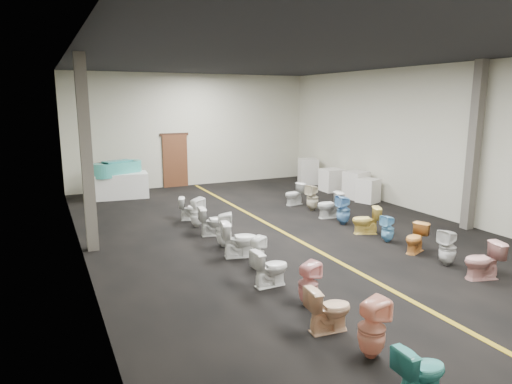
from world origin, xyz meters
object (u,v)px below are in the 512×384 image
(display_table, at_px, (119,185))
(appliance_crate_c, at_px, (332,180))
(appliance_crate_d, at_px, (308,171))
(toilet_left_8, at_px, (213,221))
(toilet_left_7, at_px, (224,230))
(toilet_right_9, at_px, (330,205))
(toilet_left_9, at_px, (197,212))
(toilet_right_10, at_px, (312,198))
(toilet_left_1, at_px, (372,328))
(toilet_left_4, at_px, (270,268))
(toilet_left_10, at_px, (191,208))
(toilet_right_7, at_px, (366,220))
(toilet_right_3, at_px, (483,261))
(appliance_crate_b, at_px, (356,185))
(bathtub, at_px, (118,168))
(toilet_right_8, at_px, (343,210))
(toilet_right_11, at_px, (294,194))
(toilet_right_5, at_px, (416,238))
(toilet_left_2, at_px, (329,309))
(toilet_left_5, at_px, (257,253))
(toilet_right_6, at_px, (388,229))
(toilet_right_4, at_px, (448,247))
(toilet_left_3, at_px, (308,284))
(toilet_left_6, at_px, (239,239))
(appliance_crate_a, at_px, (368,191))

(display_table, height_order, appliance_crate_c, display_table)
(appliance_crate_d, bearing_deg, toilet_left_8, -139.42)
(toilet_left_7, bearing_deg, toilet_right_9, -52.76)
(toilet_left_9, distance_m, toilet_right_10, 3.94)
(toilet_left_1, bearing_deg, toilet_left_4, -1.51)
(toilet_left_4, bearing_deg, toilet_left_10, -3.29)
(toilet_right_9, bearing_deg, toilet_right_7, 6.17)
(toilet_right_9, bearing_deg, toilet_right_3, 8.87)
(appliance_crate_b, bearing_deg, bathtub, 153.72)
(toilet_right_8, xyz_separation_m, toilet_right_11, (-0.01, 2.74, -0.06))
(toilet_left_4, distance_m, toilet_right_5, 3.93)
(appliance_crate_d, height_order, toilet_right_5, appliance_crate_d)
(toilet_left_8, xyz_separation_m, toilet_left_10, (-0.06, 1.74, -0.04))
(toilet_left_8, relative_size, toilet_left_9, 0.91)
(appliance_crate_d, height_order, toilet_left_10, appliance_crate_d)
(toilet_left_2, relative_size, toilet_right_9, 0.93)
(toilet_left_5, distance_m, toilet_right_3, 4.48)
(toilet_left_7, distance_m, toilet_right_7, 3.82)
(display_table, relative_size, appliance_crate_b, 2.06)
(bathtub, relative_size, appliance_crate_c, 2.06)
(appliance_crate_d, bearing_deg, toilet_left_5, -127.86)
(appliance_crate_d, xyz_separation_m, toilet_right_6, (-2.46, -7.70, -0.19))
(toilet_left_4, distance_m, toilet_left_8, 3.58)
(toilet_right_3, distance_m, toilet_right_5, 1.77)
(appliance_crate_d, distance_m, toilet_right_4, 9.82)
(toilet_left_8, bearing_deg, toilet_left_7, -177.14)
(toilet_left_3, bearing_deg, toilet_right_8, -55.56)
(toilet_left_1, distance_m, toilet_left_5, 3.70)
(bathtub, bearing_deg, toilet_left_1, -106.21)
(toilet_left_8, xyz_separation_m, toilet_right_11, (3.68, 2.14, -0.02))
(toilet_left_2, relative_size, toilet_left_4, 0.99)
(toilet_left_6, xyz_separation_m, toilet_right_8, (3.73, 1.22, 0.01))
(toilet_right_9, bearing_deg, toilet_left_2, -25.65)
(appliance_crate_a, bearing_deg, toilet_left_6, -152.67)
(toilet_left_7, distance_m, toilet_left_9, 1.93)
(toilet_right_6, relative_size, toilet_right_7, 0.94)
(toilet_left_7, bearing_deg, toilet_left_3, -157.67)
(appliance_crate_d, distance_m, toilet_left_9, 7.66)
(toilet_left_6, height_order, toilet_right_6, toilet_left_6)
(toilet_right_3, distance_m, toilet_right_8, 4.48)
(toilet_left_10, xyz_separation_m, toilet_right_9, (3.82, -1.55, 0.05))
(toilet_left_3, xyz_separation_m, toilet_left_6, (-0.08, 2.78, 0.02))
(appliance_crate_d, height_order, toilet_right_6, appliance_crate_d)
(toilet_right_9, xyz_separation_m, toilet_right_11, (-0.08, 1.95, -0.03))
(toilet_left_1, height_order, toilet_right_10, toilet_left_1)
(toilet_right_7, bearing_deg, toilet_right_11, -156.41)
(toilet_right_5, bearing_deg, toilet_left_9, -158.64)
(toilet_left_2, height_order, toilet_right_9, toilet_right_9)
(toilet_right_7, bearing_deg, toilet_left_5, -50.33)
(bathtub, relative_size, toilet_left_6, 2.16)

